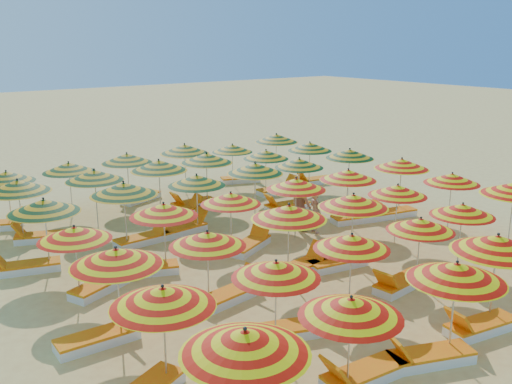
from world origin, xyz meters
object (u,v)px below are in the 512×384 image
Objects in this scene: lounger_3 at (480,326)px; lounger_11 at (102,285)px; lounger_18 at (183,229)px; lounger_27 at (241,179)px; umbrella_15 at (353,201)px; umbrella_20 at (231,199)px; umbrella_9 at (421,225)px; lounger_16 at (26,267)px; umbrella_22 at (348,175)px; umbrella_26 at (197,180)px; umbrella_10 at (462,210)px; lounger_2 at (428,356)px; umbrella_18 at (74,234)px; umbrella_8 at (352,242)px; lounger_15 at (392,213)px; umbrella_30 at (18,186)px; umbrella_34 at (266,155)px; lounger_9 at (302,267)px; umbrella_28 at (299,163)px; umbrella_21 at (296,184)px; umbrella_39 at (185,149)px; umbrella_12 at (116,257)px; lounger_21 at (179,211)px; lounger_10 at (339,262)px; umbrella_24 at (44,206)px; lounger_22 at (193,203)px; lounger_20 at (42,237)px; lounger_8 at (231,294)px; lounger_23 at (278,190)px; lounger_14 at (357,218)px; lounger_6 at (400,283)px; umbrella_37 at (69,167)px; umbrella_36 at (6,177)px; beachgoer_a at (315,212)px; umbrella_0 at (245,342)px; lounger_12 at (145,269)px; umbrella_29 at (350,154)px; umbrella_16 at (398,191)px; umbrella_17 at (452,179)px; lounger_13 at (250,244)px; umbrella_14 at (289,212)px; beachgoer_b at (302,206)px; umbrella_35 at (310,147)px; umbrella_27 at (255,168)px; umbrella_23 at (402,164)px; umbrella_33 at (206,158)px; umbrella_3 at (497,244)px; umbrella_7 at (276,270)px; lounger_1 at (362,375)px; umbrella_2 at (456,272)px; umbrella_40 at (232,148)px; lounger_26 at (140,197)px; umbrella_32 at (159,166)px; lounger_24 at (314,180)px; umbrella_1 at (351,308)px; umbrella_25 at (124,189)px.

lounger_3 and lounger_11 have the same top height.
lounger_18 is 0.97× the size of lounger_27.
umbrella_15 is 3.53m from umbrella_20.
umbrella_9 is 1.16× the size of lounger_16.
umbrella_22 is 1.33× the size of lounger_16.
umbrella_10 is at bearing -58.50° from umbrella_26.
umbrella_18 is at bearing -36.92° from lounger_2.
umbrella_8 is 7.76m from lounger_15.
umbrella_30 is 1.02× the size of umbrella_34.
umbrella_28 is at bearing 43.73° from lounger_9.
umbrella_39 is (-0.07, 6.74, 0.10)m from umbrella_21.
lounger_21 is at bearing 52.21° from umbrella_12.
umbrella_34 reaches higher than lounger_10.
umbrella_24 is 7.01m from lounger_22.
lounger_3 is 0.99× the size of lounger_20.
lounger_8 and lounger_23 have the same top height.
umbrella_18 is at bearing -163.55° from lounger_14.
umbrella_37 is at bearing -74.57° from lounger_6.
lounger_3 is 12.91m from lounger_20.
umbrella_15 reaches higher than umbrella_36.
beachgoer_a is (7.94, -2.18, -1.11)m from umbrella_24.
umbrella_34 is (9.40, 11.49, -0.15)m from umbrella_0.
umbrella_29 is at bearing -145.25° from lounger_12.
umbrella_21 is at bearing -159.35° from lounger_12.
lounger_14 is (0.59, 2.15, -1.53)m from umbrella_16.
lounger_13 is (-6.54, 2.37, -1.54)m from umbrella_17.
umbrella_22 is at bearing 26.28° from umbrella_14.
lounger_18 is at bearing 69.02° from beachgoer_b.
lounger_22 is (-5.05, 5.34, 0.00)m from lounger_15.
umbrella_35 is at bearing 63.39° from umbrella_9.
umbrella_28 is (4.53, 0.14, -0.04)m from umbrella_26.
lounger_13 is at bearing -129.79° from umbrella_27.
lounger_13 is at bearing 177.59° from umbrella_23.
umbrella_33 is 5.29m from lounger_13.
umbrella_3 is 1.19× the size of lounger_21.
lounger_21 is 1.01× the size of lounger_23.
umbrella_12 is at bearing -133.00° from umbrella_33.
umbrella_7 is 4.55m from lounger_6.
umbrella_18 is 1.13× the size of lounger_1.
umbrella_23 reaches higher than lounger_3.
lounger_23 is 0.97× the size of lounger_27.
lounger_1 is at bearing -120.31° from umbrella_34.
lounger_14 is 1.00× the size of lounger_20.
umbrella_2 is 1.01× the size of umbrella_40.
umbrella_36 reaches higher than lounger_26.
lounger_24 is (7.63, 0.21, -1.71)m from umbrella_32.
umbrella_1 is 14.91m from umbrella_35.
umbrella_37 is at bearing 166.61° from umbrella_35.
umbrella_2 is 9.81m from umbrella_23.
lounger_26 is (2.65, 4.57, -1.72)m from umbrella_25.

